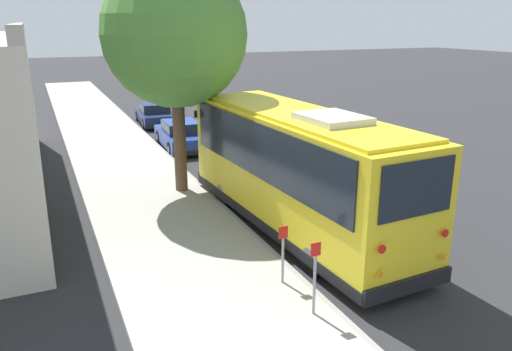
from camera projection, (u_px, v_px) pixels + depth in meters
The scene contains 9 objects.
ground_plane at pixel (295, 226), 14.75m from camera, with size 160.00×160.00×0.00m, color #28282B.
sidewalk_slab at pixel (179, 245), 13.36m from camera, with size 80.00×3.97×0.15m, color #A3A099.
curb_strip at pixel (249, 232), 14.16m from camera, with size 80.00×0.14×0.15m, color gray.
shuttle_bus at pixel (296, 165), 14.04m from camera, with size 9.49×3.10×3.62m.
parked_sedan_blue at pixel (181, 136), 23.62m from camera, with size 4.31×1.89×1.33m.
parked_sedan_navy at pixel (155, 114), 29.25m from camera, with size 4.28×1.98×1.26m.
street_tree at pixel (173, 24), 16.00m from camera, with size 4.72×4.72×8.33m.
sign_post_near at pixel (315, 278), 9.86m from camera, with size 0.06×0.22×1.56m.
sign_post_far at pixel (283, 254), 11.10m from camera, with size 0.06×0.22×1.36m.
Camera 1 is at (-12.00, 6.61, 5.81)m, focal length 35.00 mm.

